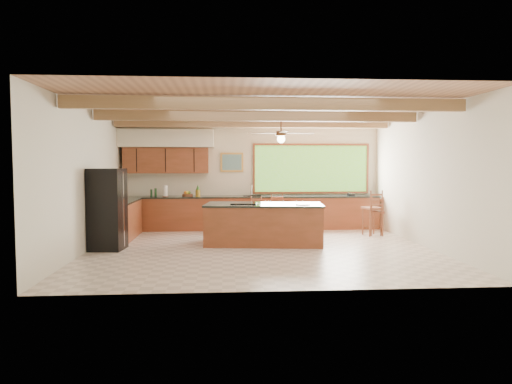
{
  "coord_description": "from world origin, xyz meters",
  "views": [
    {
      "loc": [
        -0.76,
        -9.6,
        1.82
      ],
      "look_at": [
        -0.04,
        0.8,
        1.16
      ],
      "focal_mm": 32.0,
      "sensor_mm": 36.0,
      "label": 1
    }
  ],
  "objects": [
    {
      "name": "ground",
      "position": [
        0.0,
        0.0,
        0.0
      ],
      "size": [
        7.2,
        7.2,
        0.0
      ],
      "primitive_type": "plane",
      "color": "beige",
      "rests_on": "ground"
    },
    {
      "name": "bar_stool_d",
      "position": [
        2.95,
        1.54,
        0.68
      ],
      "size": [
        0.5,
        0.5,
        1.15
      ],
      "rotation": [
        0.0,
        0.0,
        0.25
      ],
      "color": "brown",
      "rests_on": "ground"
    },
    {
      "name": "island",
      "position": [
        0.12,
        0.6,
        0.46
      ],
      "size": [
        2.74,
        1.51,
        0.93
      ],
      "rotation": [
        0.0,
        0.0,
        -0.11
      ],
      "color": "brown",
      "rests_on": "ground"
    },
    {
      "name": "counter_run",
      "position": [
        -0.82,
        2.52,
        0.46
      ],
      "size": [
        7.12,
        3.1,
        1.24
      ],
      "color": "brown",
      "rests_on": "ground"
    },
    {
      "name": "bar_stool_b",
      "position": [
        0.63,
        2.4,
        0.6
      ],
      "size": [
        0.39,
        0.39,
        1.02
      ],
      "rotation": [
        0.0,
        0.0,
        -0.06
      ],
      "color": "brown",
      "rests_on": "ground"
    },
    {
      "name": "refrigerator",
      "position": [
        -3.22,
        0.13,
        0.86
      ],
      "size": [
        0.73,
        0.71,
        1.71
      ],
      "rotation": [
        0.0,
        0.0,
        -0.1
      ],
      "color": "black",
      "rests_on": "ground"
    },
    {
      "name": "bar_stool_a",
      "position": [
        0.1,
        2.4,
        0.57
      ],
      "size": [
        0.41,
        0.41,
        0.96
      ],
      "rotation": [
        0.0,
        0.0,
        -0.2
      ],
      "color": "brown",
      "rests_on": "ground"
    },
    {
      "name": "room_shell",
      "position": [
        -0.17,
        0.65,
        2.21
      ],
      "size": [
        7.27,
        6.54,
        3.02
      ],
      "color": "beige",
      "rests_on": "ground"
    },
    {
      "name": "bar_stool_c",
      "position": [
        3.08,
        1.55,
        0.59
      ],
      "size": [
        0.43,
        0.43,
        0.99
      ],
      "rotation": [
        0.0,
        0.0,
        -0.26
      ],
      "color": "brown",
      "rests_on": "ground"
    }
  ]
}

